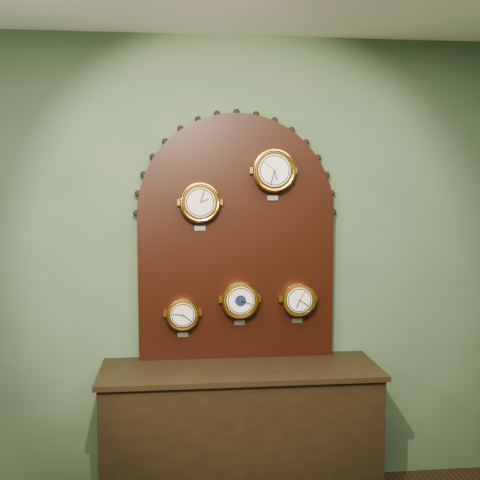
{
  "coord_description": "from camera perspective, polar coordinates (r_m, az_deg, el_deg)",
  "views": [
    {
      "loc": [
        -0.37,
        -1.19,
        1.9
      ],
      "look_at": [
        0.0,
        2.25,
        1.58
      ],
      "focal_mm": 44.81,
      "sensor_mm": 36.0,
      "label": 1
    }
  ],
  "objects": [
    {
      "name": "display_board",
      "position": [
        3.67,
        -0.33,
        1.0
      ],
      "size": [
        1.26,
        0.06,
        1.53
      ],
      "color": "black",
      "rests_on": "shop_counter"
    },
    {
      "name": "roman_clock",
      "position": [
        3.58,
        -3.83,
        3.6
      ],
      "size": [
        0.24,
        0.08,
        0.29
      ],
      "color": "gold",
      "rests_on": "display_board"
    },
    {
      "name": "hygrometer",
      "position": [
        3.66,
        -5.48,
        -7.02
      ],
      "size": [
        0.2,
        0.08,
        0.25
      ],
      "color": "gold",
      "rests_on": "display_board"
    },
    {
      "name": "shop_counter",
      "position": [
        3.75,
        0.03,
        -18.3
      ],
      "size": [
        1.6,
        0.5,
        0.8
      ],
      "primitive_type": "cube",
      "color": "black",
      "rests_on": "ground_plane"
    },
    {
      "name": "barometer",
      "position": [
        3.66,
        0.01,
        -5.71
      ],
      "size": [
        0.23,
        0.08,
        0.28
      ],
      "color": "gold",
      "rests_on": "display_board"
    },
    {
      "name": "arabic_clock",
      "position": [
        3.62,
        3.24,
        6.63
      ],
      "size": [
        0.26,
        0.08,
        0.31
      ],
      "color": "gold",
      "rests_on": "display_board"
    },
    {
      "name": "wall_back",
      "position": [
        3.74,
        -0.41,
        -2.4
      ],
      "size": [
        4.0,
        0.0,
        4.0
      ],
      "primitive_type": "plane",
      "rotation": [
        1.57,
        0.0,
        0.0
      ],
      "color": "#3F563B",
      "rests_on": "ground"
    },
    {
      "name": "tide_clock",
      "position": [
        3.71,
        5.59,
        -5.63
      ],
      "size": [
        0.21,
        0.08,
        0.26
      ],
      "color": "gold",
      "rests_on": "display_board"
    }
  ]
}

